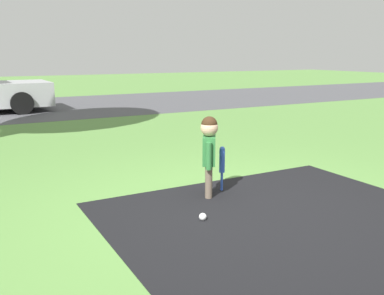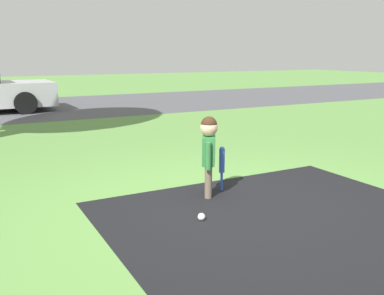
# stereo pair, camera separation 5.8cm
# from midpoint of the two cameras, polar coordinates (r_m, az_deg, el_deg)

# --- Properties ---
(ground_plane) EXTENTS (60.00, 60.00, 0.00)m
(ground_plane) POSITION_cam_midpoint_polar(r_m,az_deg,el_deg) (4.53, 6.32, -8.32)
(ground_plane) COLOR #5B8C42
(street_strip) EXTENTS (40.00, 6.00, 0.01)m
(street_strip) POSITION_cam_midpoint_polar(r_m,az_deg,el_deg) (13.86, -17.86, 5.19)
(street_strip) COLOR #4C4C51
(street_strip) RESTS_ON ground
(child) EXTENTS (0.25, 0.33, 0.92)m
(child) POSITION_cam_midpoint_polar(r_m,az_deg,el_deg) (4.79, 2.60, 0.33)
(child) COLOR #6B5B4C
(child) RESTS_ON ground
(baseball_bat) EXTENTS (0.07, 0.07, 0.54)m
(baseball_bat) POSITION_cam_midpoint_polar(r_m,az_deg,el_deg) (5.04, 4.33, -1.99)
(baseball_bat) COLOR blue
(baseball_bat) RESTS_ON ground
(sports_ball) EXTENTS (0.07, 0.07, 0.07)m
(sports_ball) POSITION_cam_midpoint_polar(r_m,az_deg,el_deg) (4.24, 1.66, -9.21)
(sports_ball) COLOR white
(sports_ball) RESTS_ON ground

